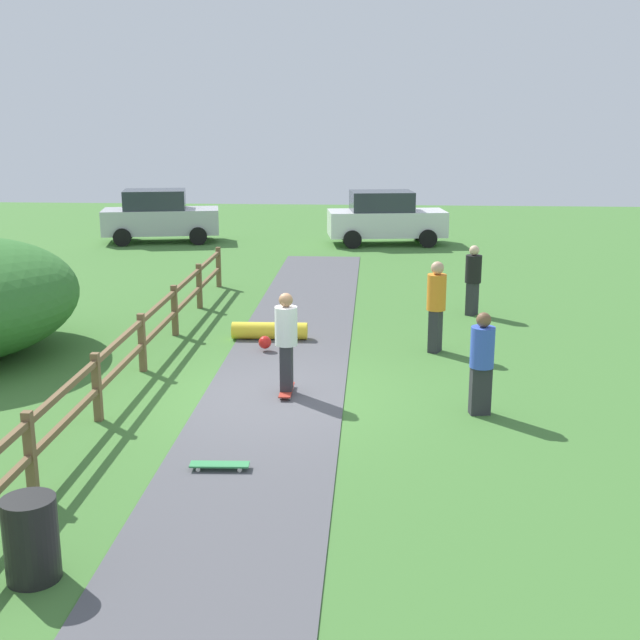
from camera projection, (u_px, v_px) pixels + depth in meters
The scene contains 12 objects.
ground_plane at pixel (274, 397), 14.13m from camera, with size 60.00×60.00×0.00m, color #427533.
asphalt_path at pixel (274, 396), 14.13m from camera, with size 2.40×28.00×0.02m, color #515156.
wooden_fence at pixel (121, 356), 14.13m from camera, with size 0.12×18.12×1.10m.
trash_bin at pixel (31, 539), 8.53m from camera, with size 0.56×0.56×0.90m, color black.
skater_riding at pixel (286, 338), 13.98m from camera, with size 0.38×0.80×1.76m.
skater_fallen at pixel (269, 332), 17.54m from camera, with size 1.60×1.24×0.36m.
skateboard_loose at pixel (220, 465), 11.20m from camera, with size 0.81×0.24×0.08m.
bystander_black at pixel (473, 277), 19.61m from camera, with size 0.52×0.52×1.67m.
bystander_blue at pixel (482, 359), 13.11m from camera, with size 0.43×0.43×1.67m.
bystander_orange at pixel (436, 302), 16.55m from camera, with size 0.50×0.50×1.84m.
parked_car_silver at pixel (160, 216), 30.65m from camera, with size 4.45×2.60×1.92m.
parked_car_white at pixel (385, 218), 30.13m from camera, with size 4.40×2.45×1.92m.
Camera 1 is at (1.67, -13.30, 4.71)m, focal length 46.75 mm.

